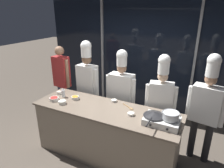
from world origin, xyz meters
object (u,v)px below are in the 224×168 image
stock_pot (171,116)px  squeeze_bottle_clear (63,93)px  prep_bowl_bean_sprouts (62,102)px  prep_bowl_garlic (114,100)px  prep_bowl_bell_pepper (54,99)px  chef_sous (121,90)px  chef_head (87,80)px  chef_pastry (206,104)px  chef_line (161,98)px  prep_bowl_carrots (75,98)px  prep_bowl_onion (131,114)px  prep_bowl_chicken (59,92)px  person_guest (62,76)px  serving_spoon_slotted (130,108)px  portable_stove (162,121)px  frying_pan (154,114)px

stock_pot → squeeze_bottle_clear: 1.99m
prep_bowl_bean_sprouts → prep_bowl_garlic: size_ratio=1.33×
prep_bowl_bell_pepper → chef_sous: bearing=38.6°
prep_bowl_bean_sprouts → chef_head: chef_head is taller
chef_sous → chef_pastry: bearing=-177.8°
chef_line → prep_bowl_carrots: bearing=8.6°
prep_bowl_onion → prep_bowl_chicken: bearing=174.9°
prep_bowl_onion → person_guest: 2.06m
prep_bowl_garlic → prep_bowl_onion: bearing=-34.9°
prep_bowl_carrots → prep_bowl_garlic: (0.68, 0.23, -0.01)m
chef_head → prep_bowl_garlic: bearing=162.3°
chef_pastry → serving_spoon_slotted: bearing=31.1°
squeeze_bottle_clear → prep_bowl_chicken: size_ratio=1.82×
prep_bowl_bean_sprouts → prep_bowl_bell_pepper: (-0.22, 0.04, -0.00)m
portable_stove → squeeze_bottle_clear: (-1.87, 0.11, 0.03)m
prep_bowl_bean_sprouts → chef_line: 1.70m
prep_bowl_bell_pepper → person_guest: size_ratio=0.10×
prep_bowl_bell_pepper → person_guest: bearing=121.6°
serving_spoon_slotted → chef_line: chef_line is taller
chef_head → chef_line: 1.52m
portable_stove → squeeze_bottle_clear: bearing=176.6°
prep_bowl_chicken → person_guest: size_ratio=0.06×
frying_pan → prep_bowl_garlic: 0.90m
prep_bowl_carrots → person_guest: 1.03m
prep_bowl_garlic → serving_spoon_slotted: size_ratio=0.41×
person_guest → chef_pastry: size_ratio=0.93×
prep_bowl_bean_sprouts → chef_sous: 1.11m
prep_bowl_onion → chef_head: (-1.21, 0.63, 0.17)m
prep_bowl_chicken → prep_bowl_carrots: prep_bowl_carrots is taller
prep_bowl_chicken → prep_bowl_bell_pepper: 0.29m
prep_bowl_bean_sprouts → person_guest: (-0.73, 0.87, 0.10)m
squeeze_bottle_clear → prep_bowl_bean_sprouts: bearing=-54.8°
stock_pot → prep_bowl_carrots: size_ratio=1.84×
chef_head → chef_pastry: chef_head is taller
person_guest → portable_stove: bearing=167.7°
chef_sous → chef_line: 0.78m
chef_pastry → prep_bowl_bell_pepper: bearing=26.7°
prep_bowl_onion → chef_pastry: (1.02, 0.66, 0.10)m
prep_bowl_chicken → stock_pot: bearing=-4.7°
squeeze_bottle_clear → portable_stove: bearing=-3.4°
prep_bowl_carrots → chef_pastry: size_ratio=0.07×
prep_bowl_onion → prep_bowl_garlic: 0.54m
prep_bowl_chicken → prep_bowl_carrots: (0.42, -0.05, 0.00)m
prep_bowl_onion → chef_pastry: 1.22m
prep_bowl_garlic → person_guest: bearing=165.5°
portable_stove → stock_pot: (0.11, 0.00, 0.11)m
stock_pot → person_guest: bearing=163.9°
squeeze_bottle_clear → person_guest: bearing=131.7°
squeeze_bottle_clear → prep_bowl_bean_sprouts: squeeze_bottle_clear is taller
prep_bowl_carrots → prep_bowl_garlic: prep_bowl_carrots is taller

